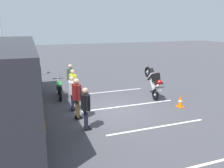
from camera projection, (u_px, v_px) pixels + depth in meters
name	position (u px, v px, depth m)	size (l,w,h in m)	color
ground_plane	(114.00, 110.00, 11.03)	(80.00, 80.00, 0.00)	#424247
tour_bus	(6.00, 81.00, 9.86)	(10.58, 2.73, 3.25)	#26262B
spectator_far_left	(86.00, 105.00, 8.76)	(0.57, 0.32, 1.68)	black
spectator_left	(77.00, 95.00, 9.76)	(0.58, 0.36, 1.79)	#473823
spectator_centre	(72.00, 91.00, 10.78)	(0.58, 0.34, 1.66)	black
spectator_right	(73.00, 83.00, 11.85)	(0.58, 0.36, 1.76)	black
spectator_far_right	(71.00, 77.00, 13.12)	(0.57, 0.39, 1.81)	#473823
parked_motorcycle_silver	(59.00, 89.00, 12.90)	(2.05, 0.58, 0.99)	black
stunt_motorcycle	(154.00, 81.00, 12.51)	(1.97, 0.58, 1.79)	black
flagpole	(1.00, 34.00, 15.81)	(0.78, 0.36, 6.82)	silver
traffic_cone	(180.00, 101.00, 11.43)	(0.34, 0.34, 0.63)	orange
bay_line_a	(206.00, 164.00, 6.76)	(0.11, 4.32, 0.01)	white
bay_line_b	(157.00, 127.00, 9.22)	(0.11, 4.33, 0.01)	white
bay_line_c	(129.00, 105.00, 11.68)	(0.12, 4.90, 0.01)	white
bay_line_d	(111.00, 91.00, 14.15)	(0.11, 4.07, 0.01)	white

